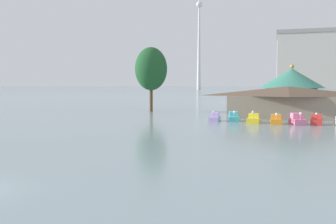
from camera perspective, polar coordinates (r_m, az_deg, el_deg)
name	(u,v)px	position (r m, az deg, el deg)	size (l,w,h in m)	color
pedal_boat_lavender	(215,118)	(51.86, 7.37, -0.88)	(1.35, 2.71, 1.56)	#B299D8
pedal_boat_cyan	(234,117)	(52.11, 10.30, -0.82)	(1.92, 3.01, 1.55)	#4CB7CC
pedal_boat_yellow	(254,119)	(50.19, 13.33, -1.10)	(1.67, 2.83, 1.70)	yellow
pedal_boat_orange	(276,120)	(49.63, 16.67, -1.22)	(1.55, 2.60, 1.55)	orange
pedal_boat_pink	(297,120)	(49.95, 19.71, -1.19)	(2.27, 2.98, 1.68)	pink
pedal_boat_red	(317,120)	(50.65, 22.35, -1.22)	(1.70, 2.92, 1.64)	red
boathouse	(288,102)	(58.13, 18.38, 1.57)	(19.33, 6.17, 4.91)	gray
green_roof_pavilion	(291,89)	(65.11, 18.88, 3.50)	(10.84, 10.84, 8.57)	brown
shoreline_tree_tall_left	(151,69)	(69.15, -2.69, 6.79)	(6.12, 6.12, 12.22)	brown
distant_broadcast_tower	(199,20)	(374.97, 4.93, 14.23)	(6.06, 6.06, 166.31)	silver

